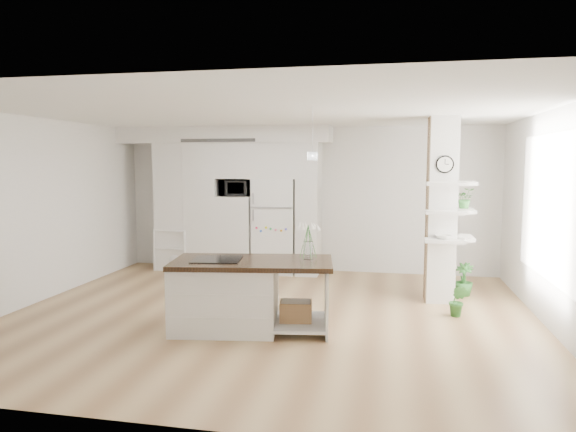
# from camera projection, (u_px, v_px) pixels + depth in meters

# --- Properties ---
(floor) EXTENTS (7.00, 6.00, 0.01)m
(floor) POSITION_uv_depth(u_px,v_px,m) (270.00, 315.00, 6.90)
(floor) COLOR tan
(floor) RESTS_ON ground
(room) EXTENTS (7.04, 6.04, 2.72)m
(room) POSITION_uv_depth(u_px,v_px,m) (270.00, 177.00, 6.71)
(room) COLOR white
(room) RESTS_ON ground
(cabinet_wall) EXTENTS (4.00, 0.71, 2.70)m
(cabinet_wall) POSITION_uv_depth(u_px,v_px,m) (227.00, 191.00, 9.63)
(cabinet_wall) COLOR silver
(cabinet_wall) RESTS_ON floor
(refrigerator) EXTENTS (0.78, 0.69, 1.75)m
(refrigerator) POSITION_uv_depth(u_px,v_px,m) (276.00, 226.00, 9.53)
(refrigerator) COLOR white
(refrigerator) RESTS_ON floor
(column) EXTENTS (0.69, 0.90, 2.70)m
(column) POSITION_uv_depth(u_px,v_px,m) (448.00, 211.00, 7.40)
(column) COLOR silver
(column) RESTS_ON floor
(window) EXTENTS (0.00, 2.40, 2.40)m
(window) POSITION_uv_depth(u_px,v_px,m) (548.00, 207.00, 6.36)
(window) COLOR white
(window) RESTS_ON room
(pendant_light) EXTENTS (0.12, 0.12, 0.10)m
(pendant_light) POSITION_uv_depth(u_px,v_px,m) (403.00, 157.00, 6.49)
(pendant_light) COLOR white
(pendant_light) RESTS_ON room
(kitchen_island) EXTENTS (2.04, 1.18, 1.44)m
(kitchen_island) POSITION_uv_depth(u_px,v_px,m) (235.00, 293.00, 6.27)
(kitchen_island) COLOR silver
(kitchen_island) RESTS_ON floor
(bookshelf) EXTENTS (0.69, 0.44, 0.78)m
(bookshelf) POSITION_uv_depth(u_px,v_px,m) (175.00, 252.00, 9.78)
(bookshelf) COLOR silver
(bookshelf) RESTS_ON floor
(floor_plant_a) EXTENTS (0.29, 0.27, 0.43)m
(floor_plant_a) POSITION_uv_depth(u_px,v_px,m) (458.00, 301.00, 6.81)
(floor_plant_a) COLOR #2D6A2A
(floor_plant_a) RESTS_ON floor
(floor_plant_b) EXTENTS (0.37, 0.37, 0.50)m
(floor_plant_b) POSITION_uv_depth(u_px,v_px,m) (464.00, 279.00, 7.90)
(floor_plant_b) COLOR #2D6A2A
(floor_plant_b) RESTS_ON floor
(microwave) EXTENTS (0.54, 0.37, 0.30)m
(microwave) POSITION_uv_depth(u_px,v_px,m) (235.00, 188.00, 9.54)
(microwave) COLOR #2D2D2D
(microwave) RESTS_ON cabinet_wall
(shelf_plant) EXTENTS (0.27, 0.23, 0.30)m
(shelf_plant) POSITION_uv_depth(u_px,v_px,m) (465.00, 198.00, 7.50)
(shelf_plant) COLOR #2D6A2A
(shelf_plant) RESTS_ON column
(decor_bowl) EXTENTS (0.22, 0.22, 0.05)m
(decor_bowl) POSITION_uv_depth(u_px,v_px,m) (443.00, 237.00, 7.23)
(decor_bowl) COLOR white
(decor_bowl) RESTS_ON column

